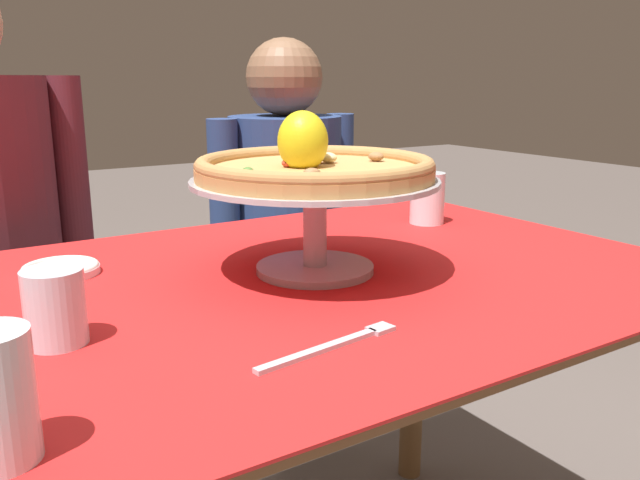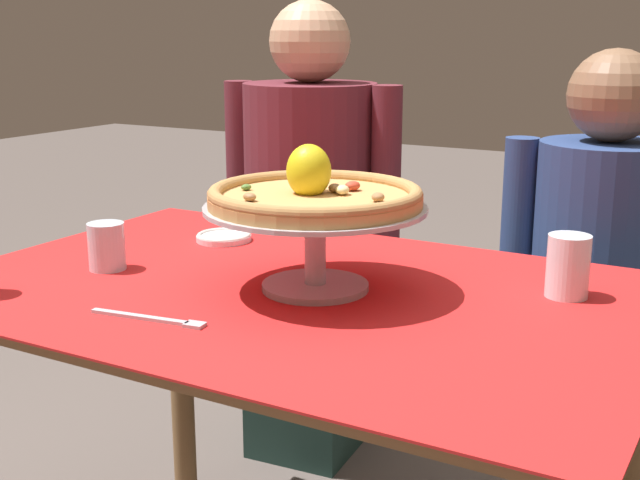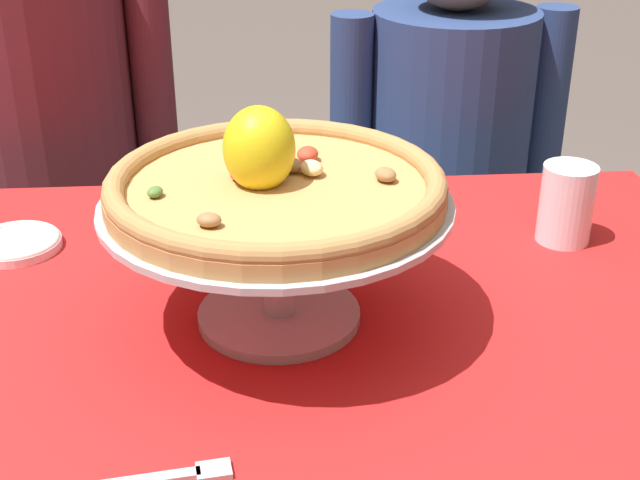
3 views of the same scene
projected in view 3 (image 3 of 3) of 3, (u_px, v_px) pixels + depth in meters
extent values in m
cylinder|color=olive|center=(571.00, 393.00, 1.55)|extent=(0.06, 0.06, 0.72)
cube|color=olive|center=(247.00, 336.00, 1.03)|extent=(1.24, 0.82, 0.02)
cube|color=red|center=(246.00, 325.00, 1.02)|extent=(1.28, 0.86, 0.00)
cylinder|color=#B7B7C1|center=(279.00, 315.00, 1.03)|extent=(0.19, 0.19, 0.01)
cylinder|color=#B7B7C1|center=(278.00, 260.00, 1.00)|extent=(0.04, 0.04, 0.13)
cylinder|color=#B7B7C1|center=(276.00, 204.00, 0.97)|extent=(0.39, 0.39, 0.01)
cylinder|color=tan|center=(276.00, 193.00, 0.96)|extent=(0.37, 0.37, 0.02)
torus|color=#AF7D47|center=(276.00, 181.00, 0.95)|extent=(0.37, 0.37, 0.02)
ellipsoid|color=#4C7533|center=(155.00, 192.00, 0.92)|extent=(0.02, 0.02, 0.01)
ellipsoid|color=#C63D28|center=(237.00, 175.00, 0.96)|extent=(0.02, 0.02, 0.01)
ellipsoid|color=beige|center=(312.00, 168.00, 0.98)|extent=(0.03, 0.04, 0.02)
ellipsoid|color=#996B42|center=(209.00, 220.00, 0.86)|extent=(0.03, 0.03, 0.01)
ellipsoid|color=#996B42|center=(292.00, 165.00, 0.99)|extent=(0.03, 0.04, 0.02)
ellipsoid|color=#996B42|center=(386.00, 174.00, 0.96)|extent=(0.03, 0.03, 0.01)
ellipsoid|color=beige|center=(254.00, 169.00, 0.98)|extent=(0.02, 0.02, 0.01)
ellipsoid|color=#C63D28|center=(308.00, 154.00, 1.01)|extent=(0.03, 0.04, 0.02)
ellipsoid|color=yellow|center=(259.00, 149.00, 0.94)|extent=(0.11, 0.11, 0.09)
cylinder|color=white|center=(566.00, 204.00, 1.20)|extent=(0.07, 0.07, 0.11)
cylinder|color=silver|center=(564.00, 225.00, 1.21)|extent=(0.07, 0.07, 0.05)
cylinder|color=white|center=(16.00, 245.00, 1.19)|extent=(0.12, 0.12, 0.01)
torus|color=silver|center=(16.00, 241.00, 1.19)|extent=(0.12, 0.12, 0.01)
cube|color=#B7B7C1|center=(214.00, 471.00, 0.79)|extent=(0.04, 0.03, 0.01)
cube|color=#1E3833|center=(72.00, 352.00, 1.88)|extent=(0.31, 0.34, 0.47)
cylinder|color=maroon|center=(36.00, 117.00, 1.64)|extent=(0.39, 0.39, 0.59)
cylinder|color=maroon|center=(153.00, 88.00, 1.66)|extent=(0.08, 0.08, 0.50)
cube|color=gray|center=(434.00, 342.00, 1.93)|extent=(0.31, 0.34, 0.46)
cylinder|color=navy|center=(448.00, 137.00, 1.72)|extent=(0.34, 0.34, 0.50)
cylinder|color=navy|center=(351.00, 125.00, 1.67)|extent=(0.08, 0.08, 0.42)
cylinder|color=navy|center=(545.00, 114.00, 1.73)|extent=(0.08, 0.08, 0.42)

